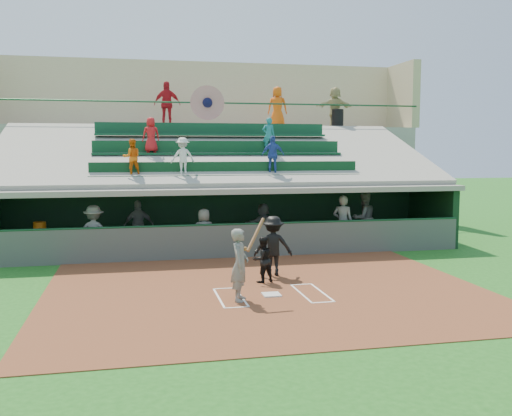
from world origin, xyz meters
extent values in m
plane|color=#1A5718|center=(0.00, 0.00, 0.00)|extent=(100.00, 100.00, 0.00)
cube|color=brown|center=(0.00, 0.50, 0.01)|extent=(11.00, 9.00, 0.02)
cube|color=silver|center=(0.00, 0.00, 0.04)|extent=(0.43, 0.43, 0.03)
cube|color=white|center=(-0.75, 0.00, 0.02)|extent=(0.05, 1.80, 0.01)
cube|color=silver|center=(0.75, 0.00, 0.02)|extent=(0.05, 1.80, 0.01)
cube|color=white|center=(-1.30, 0.00, 0.02)|extent=(0.05, 1.80, 0.01)
cube|color=white|center=(1.30, 0.00, 0.02)|extent=(0.05, 1.80, 0.01)
cube|color=white|center=(-1.02, 0.90, 0.02)|extent=(0.60, 0.05, 0.01)
cube|color=white|center=(1.02, 0.90, 0.02)|extent=(0.60, 0.05, 0.01)
cube|color=silver|center=(-1.02, -0.90, 0.02)|extent=(0.60, 0.05, 0.01)
cube|color=white|center=(1.02, -0.90, 0.02)|extent=(0.60, 0.05, 0.01)
cube|color=#99988B|center=(0.00, 6.75, 0.02)|extent=(16.00, 3.50, 0.04)
cube|color=gray|center=(0.00, 13.50, 2.30)|extent=(20.00, 3.00, 4.60)
cube|color=#4B504B|center=(0.00, 5.00, 0.55)|extent=(16.00, 0.06, 1.10)
cylinder|color=#133D22|center=(0.00, 5.00, 1.12)|extent=(16.00, 0.08, 0.08)
cube|color=black|center=(0.00, 8.50, 1.10)|extent=(16.00, 0.25, 2.20)
cube|color=black|center=(8.00, 6.75, 1.10)|extent=(0.25, 3.50, 2.20)
cube|color=gray|center=(0.00, 6.75, 2.20)|extent=(16.40, 3.90, 0.18)
cube|color=gray|center=(0.00, 10.25, 1.15)|extent=(16.40, 3.50, 2.30)
cube|color=gray|center=(0.00, 11.90, 2.30)|extent=(16.40, 0.30, 4.60)
cube|color=gray|center=(0.00, 8.60, 3.45)|extent=(16.40, 6.51, 2.37)
cube|color=#0D391F|center=(0.00, 6.20, 2.65)|extent=(9.40, 0.42, 0.08)
cube|color=#0B3218|center=(0.00, 6.40, 2.91)|extent=(9.40, 0.06, 0.45)
cube|color=#0C3820|center=(0.00, 8.10, 3.40)|extent=(9.40, 0.42, 0.08)
cube|color=#0D3C1F|center=(0.00, 8.30, 3.66)|extent=(9.40, 0.06, 0.45)
cube|color=#0D3A22|center=(0.00, 10.00, 4.15)|extent=(9.40, 0.42, 0.08)
cube|color=#0D3B22|center=(0.00, 10.20, 4.41)|extent=(9.40, 0.06, 0.45)
imported|color=#DB5E0C|center=(-3.28, 6.30, 3.30)|extent=(0.66, 0.55, 1.22)
imported|color=silver|center=(-1.59, 6.30, 3.33)|extent=(0.89, 0.61, 1.27)
imported|color=#2846A0|center=(1.58, 6.30, 3.37)|extent=(0.85, 0.51, 1.35)
imported|color=#B41418|center=(-2.58, 8.20, 4.09)|extent=(0.69, 0.50, 1.30)
imported|color=#196D74|center=(1.87, 8.20, 4.10)|extent=(0.50, 0.35, 1.33)
cylinder|color=#143F23|center=(0.00, 12.00, 5.60)|extent=(20.00, 0.07, 0.07)
cylinder|color=#A91A18|center=(0.00, 11.98, 5.60)|extent=(1.50, 0.06, 1.50)
sphere|color=black|center=(0.00, 11.95, 5.60)|extent=(0.44, 0.44, 0.44)
cube|color=tan|center=(0.00, 15.00, 6.20)|extent=(20.00, 0.40, 3.20)
cube|color=tan|center=(10.00, 13.50, 6.20)|extent=(0.40, 3.00, 3.20)
imported|color=#5D605A|center=(-0.84, -0.32, 0.87)|extent=(0.59, 0.72, 1.71)
cylinder|color=brown|center=(-0.49, -0.47, 1.60)|extent=(0.56, 0.54, 0.75)
sphere|color=olive|center=(-0.71, -0.32, 1.25)|extent=(0.10, 0.10, 0.10)
imported|color=black|center=(0.08, 1.38, 0.63)|extent=(0.72, 0.64, 1.23)
imported|color=black|center=(0.57, 2.15, 0.86)|extent=(1.18, 0.80, 1.68)
cube|color=brown|center=(-0.02, 8.06, 0.29)|extent=(16.57, 2.64, 0.50)
cube|color=white|center=(-6.31, 6.33, 0.41)|extent=(1.01, 0.88, 0.75)
cylinder|color=#C45B0B|center=(-6.29, 6.38, 0.99)|extent=(0.40, 0.40, 0.40)
imported|color=#5A5D58|center=(-4.52, 5.54, 0.91)|extent=(1.21, 0.81, 1.75)
imported|color=#575A55|center=(-3.10, 6.75, 0.93)|extent=(1.08, 0.56, 1.77)
imported|color=#51534F|center=(-1.01, 5.28, 0.83)|extent=(0.83, 0.60, 1.59)
imported|color=#575A55|center=(1.37, 6.95, 0.82)|extent=(1.52, 0.94, 1.56)
imported|color=#5A5C57|center=(3.92, 5.50, 1.00)|extent=(0.84, 0.76, 1.93)
imported|color=#5D605A|center=(5.13, 6.52, 1.01)|extent=(1.05, 0.88, 1.94)
cylinder|color=black|center=(6.13, 12.21, 5.01)|extent=(0.55, 0.55, 0.82)
imported|color=#AF141C|center=(-1.68, 13.15, 5.61)|extent=(1.25, 0.67, 2.02)
imported|color=#DF540D|center=(3.34, 12.63, 5.52)|extent=(1.02, 0.80, 1.84)
imported|color=tan|center=(6.10, 12.50, 5.54)|extent=(1.75, 0.60, 1.87)
camera|label=1|loc=(-3.23, -13.25, 3.58)|focal=40.00mm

